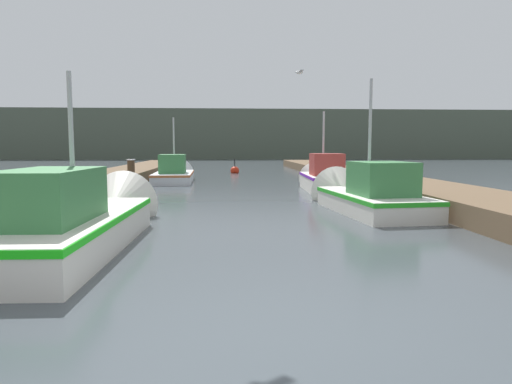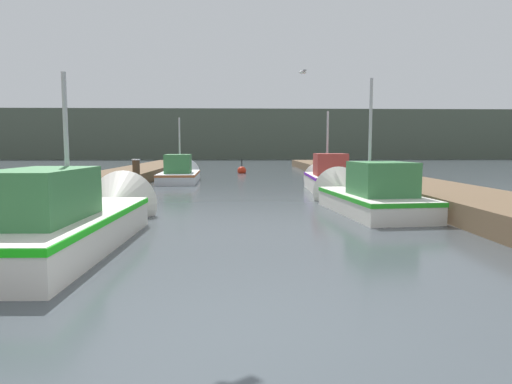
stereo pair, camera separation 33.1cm
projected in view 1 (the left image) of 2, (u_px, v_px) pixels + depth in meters
The scene contains 12 objects.
ground_plane at pixel (286, 338), 4.11m from camera, with size 200.00×200.00×0.00m.
dock_left at pixel (105, 180), 19.61m from camera, with size 2.66×40.00×0.52m.
dock_right at pixel (368, 179), 20.34m from camera, with size 2.66×40.00×0.52m.
distant_shore_ridge at pixel (231, 135), 66.72m from camera, with size 120.00×16.00×6.54m.
fishing_boat_0 at pixel (84, 217), 8.30m from camera, with size 1.89×6.32×3.50m.
fishing_boat_1 at pixel (364, 195), 12.38m from camera, with size 2.18×5.08×4.03m.
fishing_boat_2 at pixel (323, 178), 17.97m from camera, with size 1.60×4.60×3.43m.
fishing_boat_3 at pixel (175, 173), 22.51m from camera, with size 1.91×5.45×3.69m.
mooring_piling_0 at pixel (131, 173), 18.87m from camera, with size 0.34×0.34×1.19m.
mooring_piling_2 at pixel (369, 179), 15.86m from camera, with size 0.30×0.30×1.14m.
channel_buoy at pixel (235, 171), 29.12m from camera, with size 0.56×0.56×1.06m.
seagull_lead at pixel (299, 72), 16.34m from camera, with size 0.30×0.56×0.12m.
Camera 1 is at (-0.52, -3.94, 1.73)m, focal length 32.00 mm.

